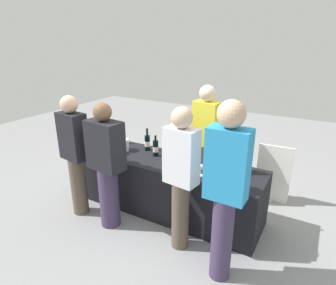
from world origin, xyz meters
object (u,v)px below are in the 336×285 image
(wine_bottle_2, at_px, (156,148))
(wine_glass_0, at_px, (120,147))
(wine_bottle_4, at_px, (240,162))
(wine_glass_2, at_px, (201,168))
(menu_board, at_px, (273,174))
(server_pouring, at_px, (205,138))
(guest_0, at_px, (75,152))
(wine_bottle_1, at_px, (147,143))
(wine_bottle_3, at_px, (171,151))
(wine_bottle_0, at_px, (116,136))
(guest_1, at_px, (107,164))
(wine_bottle_5, at_px, (248,164))
(guest_3, at_px, (226,187))
(ice_bucket, at_px, (122,145))
(guest_2, at_px, (181,175))
(wine_glass_1, at_px, (166,160))

(wine_bottle_2, relative_size, wine_glass_0, 2.18)
(wine_bottle_4, bearing_deg, wine_glass_0, -169.58)
(wine_glass_2, bearing_deg, menu_board, 61.24)
(wine_bottle_2, relative_size, server_pouring, 0.18)
(server_pouring, relative_size, guest_0, 1.04)
(wine_bottle_1, bearing_deg, wine_bottle_3, -13.70)
(wine_bottle_0, xyz_separation_m, wine_glass_2, (1.53, -0.36, -0.01))
(wine_glass_0, relative_size, server_pouring, 0.08)
(wine_bottle_0, height_order, wine_bottle_2, same)
(wine_bottle_0, distance_m, wine_bottle_1, 0.57)
(wine_bottle_0, bearing_deg, wine_bottle_2, -8.45)
(guest_0, relative_size, guest_1, 1.02)
(wine_bottle_5, relative_size, guest_3, 0.19)
(wine_bottle_3, height_order, guest_0, guest_0)
(wine_glass_2, distance_m, ice_bucket, 1.28)
(wine_bottle_0, height_order, ice_bucket, wine_bottle_0)
(guest_3, xyz_separation_m, menu_board, (0.14, 1.70, -0.56))
(wine_bottle_4, height_order, guest_2, guest_2)
(wine_bottle_0, height_order, wine_bottle_3, wine_bottle_3)
(guest_1, distance_m, guest_3, 1.49)
(wine_bottle_2, height_order, server_pouring, server_pouring)
(wine_bottle_2, height_order, wine_glass_2, wine_bottle_2)
(wine_bottle_3, height_order, wine_glass_0, wine_bottle_3)
(wine_bottle_2, bearing_deg, wine_bottle_1, 151.32)
(guest_0, bearing_deg, wine_bottle_5, 29.30)
(wine_glass_0, bearing_deg, guest_2, -20.35)
(wine_glass_1, xyz_separation_m, guest_2, (0.41, -0.40, 0.07))
(menu_board, bearing_deg, guest_2, -117.05)
(wine_bottle_0, xyz_separation_m, server_pouring, (1.27, 0.39, 0.07))
(wine_bottle_5, bearing_deg, wine_bottle_1, 178.38)
(ice_bucket, xyz_separation_m, guest_3, (1.74, -0.74, 0.17))
(wine_bottle_0, height_order, guest_2, guest_2)
(ice_bucket, xyz_separation_m, guest_2, (1.20, -0.55, 0.08))
(ice_bucket, bearing_deg, wine_glass_1, -10.93)
(wine_bottle_2, relative_size, wine_glass_1, 2.46)
(wine_glass_2, bearing_deg, wine_bottle_2, 162.27)
(wine_bottle_1, height_order, guest_3, guest_3)
(wine_bottle_5, xyz_separation_m, ice_bucket, (-1.71, -0.14, -0.04))
(wine_glass_1, xyz_separation_m, guest_0, (-1.05, -0.47, 0.05))
(wine_bottle_1, height_order, wine_glass_1, wine_bottle_1)
(wine_bottle_3, relative_size, menu_board, 0.37)
(wine_bottle_5, height_order, wine_glass_0, wine_bottle_5)
(wine_glass_2, xyz_separation_m, guest_0, (-1.52, -0.45, 0.04))
(wine_bottle_2, xyz_separation_m, guest_2, (0.70, -0.62, 0.05))
(wine_bottle_1, height_order, wine_bottle_3, wine_bottle_1)
(wine_bottle_0, relative_size, wine_bottle_2, 1.00)
(guest_0, bearing_deg, wine_glass_1, 32.00)
(wine_bottle_4, height_order, menu_board, wine_bottle_4)
(wine_bottle_0, height_order, guest_1, guest_1)
(guest_3, bearing_deg, wine_bottle_4, 99.18)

